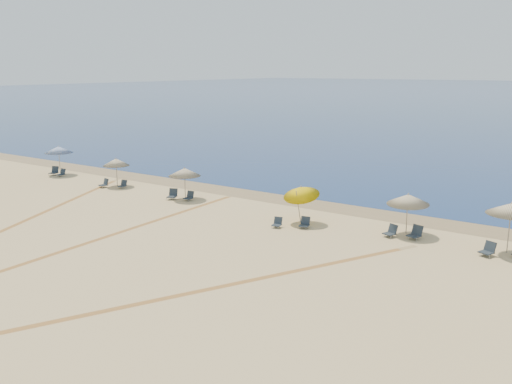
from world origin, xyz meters
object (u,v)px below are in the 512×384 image
Objects in this scene: chair_1 at (62,173)px; chair_5 at (189,196)px; umbrella_1 at (116,162)px; chair_0 at (54,171)px; chair_3 at (123,185)px; umbrella_3 at (301,191)px; chair_7 at (305,223)px; umbrella_5 at (511,209)px; umbrella_2 at (185,172)px; umbrella_4 at (408,199)px; umbrella_0 at (59,150)px; chair_6 at (277,223)px; chair_4 at (173,195)px; chair_10 at (488,250)px; chair_8 at (391,231)px; chair_9 at (416,233)px; chair_2 at (104,184)px.

chair_5 is (14.54, -0.50, 0.00)m from chair_1.
umbrella_1 is 2.53× the size of chair_0.
chair_3 is 6.80m from chair_5.
chair_7 is at bearing -47.13° from umbrella_3.
chair_5 reaches higher than chair_7.
umbrella_5 is at bearing -3.78° from chair_1.
umbrella_3 is (9.65, -0.78, 0.00)m from umbrella_2.
umbrella_4 is 3.25× the size of chair_7.
umbrella_0 is 35.57m from umbrella_5.
umbrella_1 is at bearing -179.30° from umbrella_4.
umbrella_4 is 3.58× the size of chair_6.
chair_4 is 1.21× the size of chair_7.
umbrella_4 reaches higher than chair_3.
chair_4 is at bearing -157.47° from chair_10.
umbrella_2 is 20.14m from chair_10.
umbrella_3 is 9.29m from chair_5.
chair_7 is (-10.40, -1.75, -1.99)m from umbrella_5.
umbrella_0 is at bearing -159.99° from chair_8.
umbrella_4 reaches higher than umbrella_1.
chair_6 is (8.46, -2.12, -0.03)m from chair_5.
chair_9 is at bearing -4.25° from chair_1.
umbrella_0 reaches higher than chair_8.
umbrella_1 is 22.75m from umbrella_4.
umbrella_2 is 0.86× the size of umbrella_5.
umbrella_3 is 6.07m from umbrella_4.
umbrella_3 is 10.53m from chair_10.
chair_5 reaches higher than chair_3.
chair_4 reaches higher than chair_1.
chair_1 is (-6.84, 0.06, -1.60)m from umbrella_1.
umbrella_2 is 2.60× the size of chair_4.
umbrella_2 is at bearing -22.92° from chair_0.
chair_0 is at bearing 179.36° from umbrella_1.
umbrella_4 is at bearing 10.27° from chair_7.
chair_10 is (34.07, -1.00, 0.02)m from chair_1.
chair_0 is 1.35× the size of chair_6.
chair_9 is at bearing -18.82° from chair_4.
chair_0 is (-0.27, -0.40, -1.83)m from umbrella_0.
chair_0 reaches higher than chair_5.
umbrella_4 reaches higher than chair_0.
chair_5 is at bearing -19.87° from umbrella_2.
chair_5 reaches higher than chair_6.
umbrella_5 is at bearing 19.20° from chair_9.
umbrella_5 reaches higher than chair_2.
chair_2 is 1.11× the size of chair_5.
chair_1 is 0.76× the size of chair_4.
chair_8 is at bearing 11.25° from chair_2.
umbrella_5 is 28.50m from chair_2.
chair_1 is at bearing 174.48° from chair_5.
chair_2 is 27.72m from chair_10.
chair_4 is 16.98m from chair_9.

